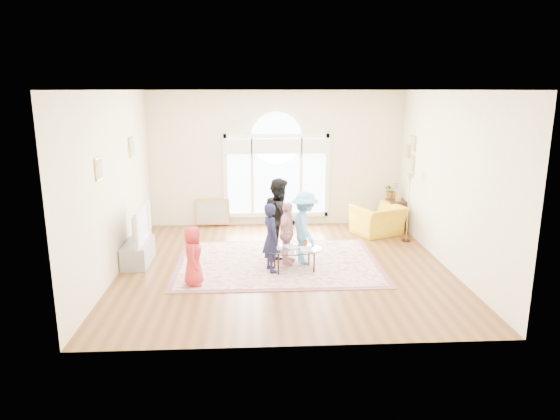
{
  "coord_description": "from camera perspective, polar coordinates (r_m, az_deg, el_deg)",
  "views": [
    {
      "loc": [
        -0.56,
        -8.79,
        3.21
      ],
      "look_at": [
        -0.06,
        0.3,
        1.0
      ],
      "focal_mm": 32.0,
      "sensor_mm": 36.0,
      "label": 1
    }
  ],
  "objects": [
    {
      "name": "child_black",
      "position": [
        9.64,
        -0.04,
        -0.9
      ],
      "size": [
        0.59,
        0.76,
        1.55
      ],
      "primitive_type": "imported",
      "rotation": [
        0.0,
        0.0,
        1.57
      ],
      "color": "black",
      "rests_on": "area_rug"
    },
    {
      "name": "ground",
      "position": [
        9.38,
        0.48,
        -6.4
      ],
      "size": [
        6.0,
        6.0,
        0.0
      ],
      "primitive_type": "plane",
      "color": "#543016",
      "rests_on": "ground"
    },
    {
      "name": "leaning_picture",
      "position": [
        12.17,
        -7.65,
        -1.81
      ],
      "size": [
        0.8,
        0.14,
        0.62
      ],
      "primitive_type": "cube",
      "rotation": [
        -0.14,
        0.0,
        0.0
      ],
      "color": "tan",
      "rests_on": "ground"
    },
    {
      "name": "child_blue",
      "position": [
        9.31,
        2.86,
        -2.03
      ],
      "size": [
        0.65,
        0.96,
        1.37
      ],
      "primitive_type": "imported",
      "rotation": [
        0.0,
        0.0,
        1.74
      ],
      "color": "#62AFE9",
      "rests_on": "area_rug"
    },
    {
      "name": "coffee_table",
      "position": [
        9.0,
        1.63,
        -4.59
      ],
      "size": [
        1.1,
        0.79,
        0.54
      ],
      "rotation": [
        0.0,
        0.0,
        0.14
      ],
      "color": "silver",
      "rests_on": "ground"
    },
    {
      "name": "area_rug",
      "position": [
        9.53,
        -0.25,
        -6.01
      ],
      "size": [
        3.6,
        2.6,
        0.02
      ],
      "primitive_type": "cube",
      "color": "beige",
      "rests_on": "ground"
    },
    {
      "name": "child_pink",
      "position": [
        9.29,
        0.8,
        -2.65
      ],
      "size": [
        0.52,
        0.75,
        1.18
      ],
      "primitive_type": "imported",
      "rotation": [
        0.0,
        0.0,
        1.19
      ],
      "color": "pink",
      "rests_on": "area_rug"
    },
    {
      "name": "tv_console",
      "position": [
        9.82,
        -15.91,
        -4.71
      ],
      "size": [
        0.45,
        1.0,
        0.42
      ],
      "primitive_type": "cube",
      "color": "#919399",
      "rests_on": "ground"
    },
    {
      "name": "potted_plant",
      "position": [
        12.09,
        12.59,
        2.22
      ],
      "size": [
        0.43,
        0.41,
        0.38
      ],
      "primitive_type": "imported",
      "rotation": [
        0.0,
        0.0,
        0.41
      ],
      "color": "#33722D",
      "rests_on": "plant_pedestal"
    },
    {
      "name": "child_red",
      "position": [
        8.42,
        -9.9,
        -5.18
      ],
      "size": [
        0.35,
        0.52,
        1.01
      ],
      "primitive_type": "imported",
      "rotation": [
        0.0,
        0.0,
        1.64
      ],
      "color": "red",
      "rests_on": "area_rug"
    },
    {
      "name": "armchair",
      "position": [
        11.5,
        11.17,
        -1.14
      ],
      "size": [
        1.3,
        1.24,
        0.67
      ],
      "primitive_type": "imported",
      "rotation": [
        0.0,
        0.0,
        3.57
      ],
      "color": "yellow",
      "rests_on": "ground"
    },
    {
      "name": "television",
      "position": [
        9.67,
        -16.07,
        -1.65
      ],
      "size": [
        0.18,
        1.16,
        0.67
      ],
      "color": "black",
      "rests_on": "tv_console"
    },
    {
      "name": "floor_lamp",
      "position": [
        10.92,
        14.58,
        3.0
      ],
      "size": [
        0.31,
        0.31,
        1.51
      ],
      "color": "black",
      "rests_on": "ground"
    },
    {
      "name": "plant_pedestal",
      "position": [
        12.21,
        12.46,
        -0.27
      ],
      "size": [
        0.2,
        0.2,
        0.7
      ],
      "primitive_type": "cylinder",
      "color": "white",
      "rests_on": "ground"
    },
    {
      "name": "child_navy",
      "position": [
        8.89,
        -1.02,
        -3.17
      ],
      "size": [
        0.42,
        0.52,
        1.25
      ],
      "primitive_type": "imported",
      "rotation": [
        0.0,
        0.0,
        1.87
      ],
      "color": "#161834",
      "rests_on": "area_rug"
    },
    {
      "name": "room_shell",
      "position": [
        11.76,
        -0.32,
        5.58
      ],
      "size": [
        6.0,
        6.0,
        6.0
      ],
      "color": "beige",
      "rests_on": "ground"
    },
    {
      "name": "rug_border",
      "position": [
        9.53,
        -0.25,
        -6.03
      ],
      "size": [
        3.8,
        2.8,
        0.01
      ],
      "primitive_type": "cube",
      "color": "brown",
      "rests_on": "ground"
    },
    {
      "name": "side_cabinet",
      "position": [
        12.04,
        13.08,
        -0.49
      ],
      "size": [
        0.4,
        0.5,
        0.7
      ],
      "primitive_type": "cube",
      "color": "black",
      "rests_on": "ground"
    }
  ]
}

